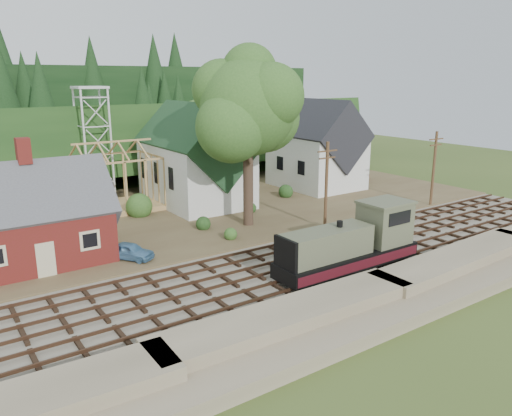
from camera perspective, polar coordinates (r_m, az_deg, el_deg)
ground at (r=36.96m, az=5.22°, el=-6.47°), size 140.00×140.00×0.00m
embankment at (r=31.48m, az=15.34°, el=-10.87°), size 64.00×5.00×1.60m
railroad_bed at (r=36.94m, az=5.23°, el=-6.35°), size 64.00×11.00×0.16m
village_flat at (r=51.32m, az=-7.72°, el=-0.30°), size 64.00×26.00×0.30m
hillside at (r=73.09m, az=-16.37°, el=3.60°), size 70.00×28.96×12.74m
ridge at (r=88.23m, az=-19.72°, el=5.16°), size 80.00×20.00×12.00m
depot at (r=39.17m, az=-24.23°, el=-1.57°), size 10.80×7.41×9.00m
church at (r=52.65m, az=-6.81°, el=5.71°), size 8.40×15.17×13.00m
farmhouse at (r=61.22m, az=6.93°, el=6.66°), size 8.40×10.80×10.60m
timber_frame at (r=51.97m, az=-15.77°, el=3.00°), size 8.20×6.20×6.99m
lattice_tower at (r=56.81m, az=-18.29°, el=10.67°), size 3.20×3.20×12.12m
big_tree at (r=43.96m, az=-0.81°, el=10.66°), size 10.90×8.40×14.70m
telegraph_pole_near at (r=43.97m, az=8.04°, el=2.66°), size 2.20×0.28×8.00m
telegraph_pole_far at (r=55.10m, az=19.65°, el=4.37°), size 2.20×0.28×8.00m
locomotive at (r=35.59m, az=11.04°, el=-4.07°), size 11.30×2.82×4.54m
car_blue at (r=38.03m, az=-14.21°, el=-4.78°), size 3.30×3.83×1.24m
car_red at (r=66.13m, az=11.23°, el=3.63°), size 4.89×2.82×1.28m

